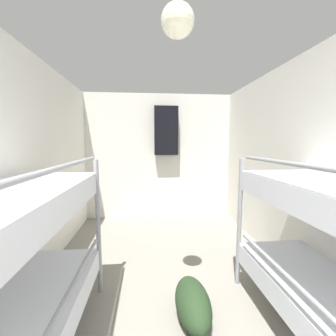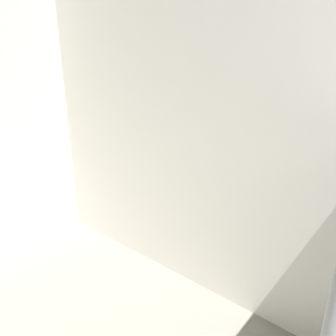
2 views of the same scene
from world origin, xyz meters
The scene contains 6 objects.
wall_left centered at (-1.41, 2.32, 1.19)m, with size 0.06×4.76×2.37m.
wall_right centered at (1.41, 2.32, 1.19)m, with size 0.06×4.76×2.37m.
wall_back centered at (0.00, 4.67, 1.19)m, with size 2.88×0.06×2.37m.
duffel_bag centered at (0.14, 2.00, 0.14)m, with size 0.28×0.61×0.28m.
hanging_coat centered at (0.13, 4.52, 1.67)m, with size 0.44×0.12×0.90m.
ceiling_light centered at (0.00, 1.99, 2.31)m, with size 0.24×0.24×0.24m.
Camera 1 is at (-0.22, 0.31, 1.46)m, focal length 24.00 mm.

